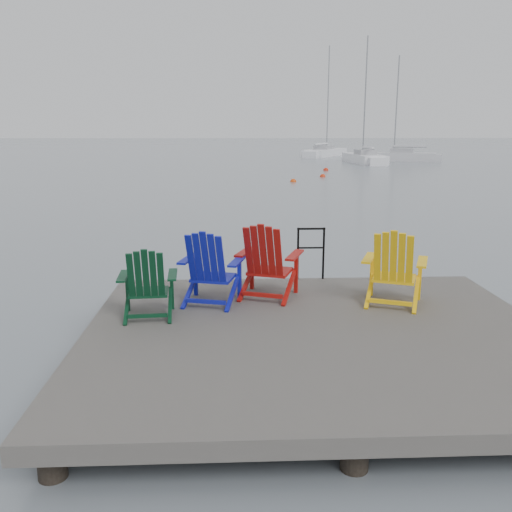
{
  "coord_description": "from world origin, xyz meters",
  "views": [
    {
      "loc": [
        -1.09,
        -6.52,
        3.01
      ],
      "look_at": [
        -0.68,
        2.73,
        0.85
      ],
      "focal_mm": 38.0,
      "sensor_mm": 36.0,
      "label": 1
    }
  ],
  "objects_px": {
    "sailboat_far": "(398,157)",
    "buoy_c": "(326,170)",
    "chair_yellow": "(394,267)",
    "sailboat_mid": "(325,153)",
    "chair_green": "(147,282)",
    "buoy_d": "(323,177)",
    "chair_blue": "(210,267)",
    "handrail": "(311,248)",
    "sailboat_near": "(364,159)",
    "buoy_b": "(293,182)",
    "chair_red": "(267,260)"
  },
  "relations": [
    {
      "from": "chair_blue",
      "to": "sailboat_mid",
      "type": "distance_m",
      "value": 57.69
    },
    {
      "from": "chair_blue",
      "to": "chair_yellow",
      "type": "distance_m",
      "value": 2.67
    },
    {
      "from": "sailboat_near",
      "to": "buoy_d",
      "type": "height_order",
      "value": "sailboat_near"
    },
    {
      "from": "chair_yellow",
      "to": "sailboat_near",
      "type": "height_order",
      "value": "sailboat_near"
    },
    {
      "from": "buoy_b",
      "to": "chair_yellow",
      "type": "bearing_deg",
      "value": -93.02
    },
    {
      "from": "handrail",
      "to": "sailboat_near",
      "type": "xyz_separation_m",
      "value": [
        10.98,
        41.69,
        -0.69
      ]
    },
    {
      "from": "sailboat_far",
      "to": "chair_green",
      "type": "bearing_deg",
      "value": 179.79
    },
    {
      "from": "chair_green",
      "to": "buoy_b",
      "type": "height_order",
      "value": "chair_green"
    },
    {
      "from": "handrail",
      "to": "chair_red",
      "type": "distance_m",
      "value": 1.31
    },
    {
      "from": "sailboat_near",
      "to": "buoy_c",
      "type": "distance_m",
      "value": 10.77
    },
    {
      "from": "chair_yellow",
      "to": "sailboat_mid",
      "type": "bearing_deg",
      "value": 102.87
    },
    {
      "from": "sailboat_far",
      "to": "buoy_c",
      "type": "relative_size",
      "value": 25.46
    },
    {
      "from": "chair_blue",
      "to": "buoy_c",
      "type": "bearing_deg",
      "value": 91.89
    },
    {
      "from": "chair_yellow",
      "to": "sailboat_near",
      "type": "relative_size",
      "value": 0.1
    },
    {
      "from": "chair_yellow",
      "to": "chair_green",
      "type": "bearing_deg",
      "value": -151.92
    },
    {
      "from": "chair_yellow",
      "to": "sailboat_far",
      "type": "height_order",
      "value": "sailboat_far"
    },
    {
      "from": "sailboat_near",
      "to": "chair_green",
      "type": "bearing_deg",
      "value": -109.34
    },
    {
      "from": "chair_blue",
      "to": "chair_red",
      "type": "distance_m",
      "value": 0.9
    },
    {
      "from": "handrail",
      "to": "buoy_d",
      "type": "height_order",
      "value": "handrail"
    },
    {
      "from": "sailboat_near",
      "to": "sailboat_mid",
      "type": "distance_m",
      "value": 13.65
    },
    {
      "from": "buoy_c",
      "to": "buoy_d",
      "type": "height_order",
      "value": "buoy_c"
    },
    {
      "from": "sailboat_mid",
      "to": "handrail",
      "type": "bearing_deg",
      "value": -70.77
    },
    {
      "from": "chair_blue",
      "to": "buoy_c",
      "type": "xyz_separation_m",
      "value": [
        7.47,
        33.55,
        -1.06
      ]
    },
    {
      "from": "handrail",
      "to": "sailboat_far",
      "type": "bearing_deg",
      "value": 71.34
    },
    {
      "from": "chair_green",
      "to": "buoy_b",
      "type": "bearing_deg",
      "value": 74.94
    },
    {
      "from": "handrail",
      "to": "buoy_b",
      "type": "distance_m",
      "value": 23.35
    },
    {
      "from": "buoy_c",
      "to": "sailboat_far",
      "type": "bearing_deg",
      "value": 53.62
    },
    {
      "from": "handrail",
      "to": "sailboat_near",
      "type": "bearing_deg",
      "value": 75.24
    },
    {
      "from": "chair_green",
      "to": "buoy_d",
      "type": "height_order",
      "value": "chair_green"
    },
    {
      "from": "chair_red",
      "to": "chair_blue",
      "type": "bearing_deg",
      "value": -142.89
    },
    {
      "from": "chair_red",
      "to": "chair_green",
      "type": "bearing_deg",
      "value": -134.09
    },
    {
      "from": "chair_red",
      "to": "sailboat_near",
      "type": "bearing_deg",
      "value": 94.09
    },
    {
      "from": "sailboat_far",
      "to": "sailboat_near",
      "type": "bearing_deg",
      "value": 148.48
    },
    {
      "from": "buoy_b",
      "to": "buoy_d",
      "type": "relative_size",
      "value": 0.99
    },
    {
      "from": "buoy_b",
      "to": "buoy_c",
      "type": "relative_size",
      "value": 0.91
    },
    {
      "from": "chair_blue",
      "to": "sailboat_far",
      "type": "relative_size",
      "value": 0.11
    },
    {
      "from": "chair_blue",
      "to": "sailboat_near",
      "type": "xyz_separation_m",
      "value": [
        12.65,
        42.98,
        -0.7
      ]
    },
    {
      "from": "sailboat_far",
      "to": "buoy_b",
      "type": "distance_m",
      "value": 25.29
    },
    {
      "from": "buoy_d",
      "to": "sailboat_mid",
      "type": "bearing_deg",
      "value": 80.08
    },
    {
      "from": "handrail",
      "to": "chair_green",
      "type": "bearing_deg",
      "value": -143.3
    },
    {
      "from": "chair_blue",
      "to": "handrail",
      "type": "bearing_deg",
      "value": 52.32
    },
    {
      "from": "chair_green",
      "to": "sailboat_near",
      "type": "distance_m",
      "value": 45.59
    },
    {
      "from": "chair_red",
      "to": "sailboat_near",
      "type": "height_order",
      "value": "sailboat_near"
    },
    {
      "from": "chair_blue",
      "to": "sailboat_near",
      "type": "height_order",
      "value": "sailboat_near"
    },
    {
      "from": "chair_red",
      "to": "sailboat_near",
      "type": "xyz_separation_m",
      "value": [
        11.79,
        42.71,
        -0.73
      ]
    },
    {
      "from": "sailboat_near",
      "to": "sailboat_mid",
      "type": "xyz_separation_m",
      "value": [
        -1.34,
        13.59,
        -0.0
      ]
    },
    {
      "from": "chair_yellow",
      "to": "buoy_c",
      "type": "bearing_deg",
      "value": 103.41
    },
    {
      "from": "handrail",
      "to": "sailboat_far",
      "type": "relative_size",
      "value": 0.09
    },
    {
      "from": "handrail",
      "to": "sailboat_near",
      "type": "height_order",
      "value": "sailboat_near"
    },
    {
      "from": "sailboat_far",
      "to": "buoy_b",
      "type": "xyz_separation_m",
      "value": [
        -12.88,
        -21.77,
        -0.36
      ]
    }
  ]
}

